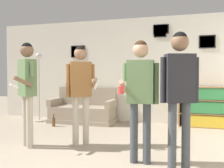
{
  "coord_description": "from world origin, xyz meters",
  "views": [
    {
      "loc": [
        1.35,
        -2.08,
        1.22
      ],
      "look_at": [
        0.1,
        2.15,
        1.07
      ],
      "focal_mm": 40.0,
      "sensor_mm": 36.0,
      "label": 1
    }
  ],
  "objects_px": {
    "bookshelf": "(203,107)",
    "person_player_foreground_center": "(81,84)",
    "floor_lamp": "(39,81)",
    "couch": "(83,111)",
    "bottle_on_floor": "(54,122)",
    "person_player_foreground_left": "(27,82)",
    "person_spectator_near_bookshelf": "(180,85)",
    "person_watcher_holding_cup": "(140,88)"
  },
  "relations": [
    {
      "from": "bookshelf",
      "to": "person_player_foreground_center",
      "type": "distance_m",
      "value": 3.13
    },
    {
      "from": "bookshelf",
      "to": "floor_lamp",
      "type": "xyz_separation_m",
      "value": [
        -4.11,
        -0.44,
        0.59
      ]
    },
    {
      "from": "couch",
      "to": "bottle_on_floor",
      "type": "height_order",
      "value": "couch"
    },
    {
      "from": "person_player_foreground_left",
      "to": "person_player_foreground_center",
      "type": "xyz_separation_m",
      "value": [
        0.83,
        0.36,
        -0.03
      ]
    },
    {
      "from": "person_player_foreground_center",
      "to": "person_spectator_near_bookshelf",
      "type": "bearing_deg",
      "value": -22.78
    },
    {
      "from": "person_player_foreground_center",
      "to": "couch",
      "type": "bearing_deg",
      "value": 111.8
    },
    {
      "from": "floor_lamp",
      "to": "bottle_on_floor",
      "type": "xyz_separation_m",
      "value": [
        0.69,
        -0.48,
        -0.96
      ]
    },
    {
      "from": "person_player_foreground_center",
      "to": "person_watcher_holding_cup",
      "type": "bearing_deg",
      "value": -27.59
    },
    {
      "from": "person_spectator_near_bookshelf",
      "to": "bottle_on_floor",
      "type": "distance_m",
      "value": 3.69
    },
    {
      "from": "person_player_foreground_left",
      "to": "couch",
      "type": "bearing_deg",
      "value": 89.32
    },
    {
      "from": "floor_lamp",
      "to": "person_watcher_holding_cup",
      "type": "relative_size",
      "value": 1.06
    },
    {
      "from": "person_player_foreground_left",
      "to": "bottle_on_floor",
      "type": "bearing_deg",
      "value": 104.92
    },
    {
      "from": "couch",
      "to": "person_watcher_holding_cup",
      "type": "xyz_separation_m",
      "value": [
        1.96,
        -2.6,
        0.75
      ]
    },
    {
      "from": "bottle_on_floor",
      "to": "person_spectator_near_bookshelf",
      "type": "bearing_deg",
      "value": -34.03
    },
    {
      "from": "couch",
      "to": "person_player_foreground_center",
      "type": "bearing_deg",
      "value": -68.2
    },
    {
      "from": "bookshelf",
      "to": "floor_lamp",
      "type": "relative_size",
      "value": 0.61
    },
    {
      "from": "person_player_foreground_center",
      "to": "person_player_foreground_left",
      "type": "bearing_deg",
      "value": -156.72
    },
    {
      "from": "floor_lamp",
      "to": "person_spectator_near_bookshelf",
      "type": "height_order",
      "value": "floor_lamp"
    },
    {
      "from": "bottle_on_floor",
      "to": "bookshelf",
      "type": "bearing_deg",
      "value": 14.96
    },
    {
      "from": "person_spectator_near_bookshelf",
      "to": "person_player_foreground_left",
      "type": "bearing_deg",
      "value": 172.08
    },
    {
      "from": "couch",
      "to": "person_player_foreground_left",
      "type": "height_order",
      "value": "person_player_foreground_left"
    },
    {
      "from": "person_player_foreground_left",
      "to": "bottle_on_floor",
      "type": "xyz_separation_m",
      "value": [
        -0.44,
        1.64,
        -0.99
      ]
    },
    {
      "from": "floor_lamp",
      "to": "person_player_foreground_center",
      "type": "bearing_deg",
      "value": -41.91
    },
    {
      "from": "floor_lamp",
      "to": "bottle_on_floor",
      "type": "relative_size",
      "value": 6.22
    },
    {
      "from": "couch",
      "to": "floor_lamp",
      "type": "bearing_deg",
      "value": -168.2
    },
    {
      "from": "bookshelf",
      "to": "bottle_on_floor",
      "type": "bearing_deg",
      "value": -165.04
    },
    {
      "from": "couch",
      "to": "person_spectator_near_bookshelf",
      "type": "bearing_deg",
      "value": -47.5
    },
    {
      "from": "person_watcher_holding_cup",
      "to": "person_spectator_near_bookshelf",
      "type": "height_order",
      "value": "person_spectator_near_bookshelf"
    },
    {
      "from": "floor_lamp",
      "to": "person_player_foreground_center",
      "type": "xyz_separation_m",
      "value": [
        1.96,
        -1.76,
        0.0
      ]
    },
    {
      "from": "floor_lamp",
      "to": "bookshelf",
      "type": "bearing_deg",
      "value": 6.07
    },
    {
      "from": "bookshelf",
      "to": "person_watcher_holding_cup",
      "type": "bearing_deg",
      "value": -109.6
    },
    {
      "from": "person_watcher_holding_cup",
      "to": "bottle_on_floor",
      "type": "distance_m",
      "value": 3.21
    },
    {
      "from": "person_player_foreground_center",
      "to": "floor_lamp",
      "type": "bearing_deg",
      "value": 138.09
    },
    {
      "from": "person_player_foreground_center",
      "to": "person_spectator_near_bookshelf",
      "type": "relative_size",
      "value": 0.98
    },
    {
      "from": "person_spectator_near_bookshelf",
      "to": "floor_lamp",
      "type": "bearing_deg",
      "value": 145.9
    },
    {
      "from": "bookshelf",
      "to": "person_player_foreground_center",
      "type": "bearing_deg",
      "value": -134.45
    },
    {
      "from": "floor_lamp",
      "to": "person_player_foreground_center",
      "type": "height_order",
      "value": "floor_lamp"
    },
    {
      "from": "person_player_foreground_center",
      "to": "person_watcher_holding_cup",
      "type": "relative_size",
      "value": 1.02
    },
    {
      "from": "person_player_foreground_center",
      "to": "bottle_on_floor",
      "type": "distance_m",
      "value": 2.04
    },
    {
      "from": "person_player_foreground_center",
      "to": "person_watcher_holding_cup",
      "type": "xyz_separation_m",
      "value": [
        1.16,
        -0.6,
        -0.02
      ]
    },
    {
      "from": "bookshelf",
      "to": "person_watcher_holding_cup",
      "type": "xyz_separation_m",
      "value": [
        -1.0,
        -2.8,
        0.57
      ]
    },
    {
      "from": "person_player_foreground_left",
      "to": "bottle_on_floor",
      "type": "relative_size",
      "value": 6.11
    }
  ]
}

